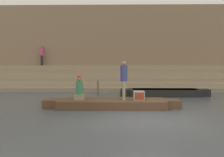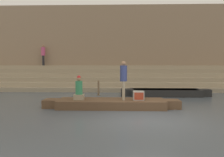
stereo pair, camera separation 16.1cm
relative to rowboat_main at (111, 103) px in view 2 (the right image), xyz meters
The scene contains 10 objects.
ground_plane 2.50m from the rowboat_main, 53.71° to the right, with size 120.00×120.00×0.00m, color #4C5660.
ghat_steps 7.99m from the rowboat_main, 79.34° to the left, with size 36.00×4.09×1.87m.
back_wall 10.56m from the rowboat_main, 81.53° to the left, with size 34.20×1.28×7.16m.
rowboat_main is the anchor object (origin of this frame).
person_standing 1.35m from the rowboat_main, ahead, with size 0.33×0.33×1.80m.
person_rowing 1.63m from the rowboat_main, behind, with size 0.46×0.36×1.13m.
tv_set 1.32m from the rowboat_main, ahead, with size 0.50×0.44×0.41m.
moored_boat_shore 4.93m from the rowboat_main, 48.24° to the left, with size 5.59×1.12×0.44m.
mooring_post 3.95m from the rowboat_main, 103.95° to the left, with size 0.12×0.12×0.97m, color brown.
person_on_steps 11.29m from the rowboat_main, 125.06° to the left, with size 0.34×0.34×1.80m.
Camera 2 is at (-1.12, -8.07, 2.10)m, focal length 35.00 mm.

